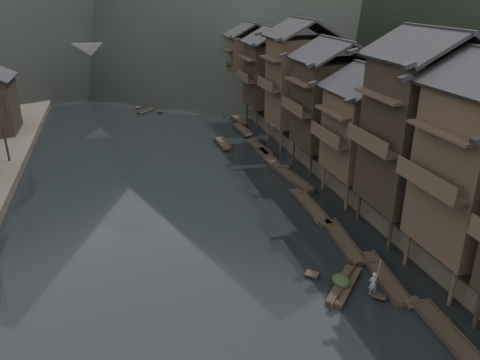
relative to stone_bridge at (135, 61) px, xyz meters
name	(u,v)px	position (x,y,z in m)	size (l,w,h in m)	color
water	(216,309)	(0.00, -72.00, -5.11)	(300.00, 300.00, 0.00)	black
right_bank	(380,109)	(35.00, -32.00, -4.21)	(40.00, 200.00, 1.80)	#2D2823
stilt_houses	(343,91)	(17.28, -53.19, 3.81)	(9.00, 67.60, 16.10)	black
moored_sampans	(273,161)	(11.90, -48.19, -4.91)	(3.11, 69.38, 0.47)	black
midriver_boats	(179,124)	(3.96, -29.76, -4.91)	(10.17, 25.53, 0.44)	black
stone_bridge	(135,61)	(0.00, 0.00, 0.00)	(40.00, 6.00, 9.00)	#4C4C4F
hero_sampan	(344,285)	(8.69, -72.02, -4.91)	(4.21, 4.43, 0.44)	black
cargo_heap	(342,276)	(8.53, -71.85, -4.33)	(1.15, 1.51, 0.69)	black
boatman	(373,280)	(9.94, -73.36, -3.87)	(0.58, 0.38, 1.60)	slate
bamboo_pole	(381,240)	(10.14, -73.36, -1.00)	(0.06, 0.06, 4.70)	#8C7A51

